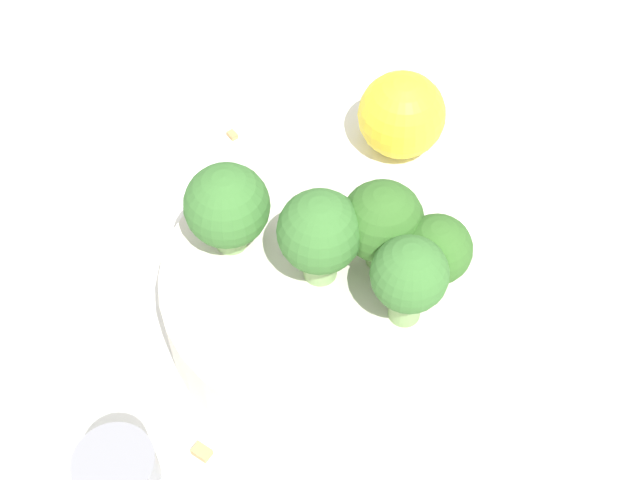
# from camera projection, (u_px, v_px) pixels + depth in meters

# --- Properties ---
(ground_plane) EXTENTS (3.00, 3.00, 0.00)m
(ground_plane) POSITION_uv_depth(u_px,v_px,m) (320.00, 315.00, 0.47)
(ground_plane) COLOR white
(bowl) EXTENTS (0.16, 0.16, 0.04)m
(bowl) POSITION_uv_depth(u_px,v_px,m) (320.00, 295.00, 0.46)
(bowl) COLOR silver
(bowl) RESTS_ON ground_plane
(broccoli_floret_0) EXTENTS (0.04, 0.04, 0.05)m
(broccoli_floret_0) POSITION_uv_depth(u_px,v_px,m) (381.00, 220.00, 0.42)
(broccoli_floret_0) COLOR #84AD66
(broccoli_floret_0) RESTS_ON bowl
(broccoli_floret_1) EXTENTS (0.04, 0.04, 0.05)m
(broccoli_floret_1) POSITION_uv_depth(u_px,v_px,m) (321.00, 235.00, 0.42)
(broccoli_floret_1) COLOR #8EB770
(broccoli_floret_1) RESTS_ON bowl
(broccoli_floret_2) EXTENTS (0.04, 0.04, 0.05)m
(broccoli_floret_2) POSITION_uv_depth(u_px,v_px,m) (409.00, 277.00, 0.40)
(broccoli_floret_2) COLOR #84AD66
(broccoli_floret_2) RESTS_ON bowl
(broccoli_floret_3) EXTENTS (0.03, 0.03, 0.04)m
(broccoli_floret_3) POSITION_uv_depth(u_px,v_px,m) (436.00, 252.00, 0.42)
(broccoli_floret_3) COLOR #7A9E5B
(broccoli_floret_3) RESTS_ON bowl
(broccoli_floret_4) EXTENTS (0.04, 0.04, 0.05)m
(broccoli_floret_4) POSITION_uv_depth(u_px,v_px,m) (227.00, 207.00, 0.43)
(broccoli_floret_4) COLOR #8EB770
(broccoli_floret_4) RESTS_ON bowl
(lemon_wedge) EXTENTS (0.05, 0.05, 0.05)m
(lemon_wedge) POSITION_uv_depth(u_px,v_px,m) (402.00, 115.00, 0.52)
(lemon_wedge) COLOR yellow
(lemon_wedge) RESTS_ON ground_plane
(almond_crumb_0) EXTENTS (0.01, 0.01, 0.01)m
(almond_crumb_0) POSITION_uv_depth(u_px,v_px,m) (232.00, 133.00, 0.55)
(almond_crumb_0) COLOR tan
(almond_crumb_0) RESTS_ON ground_plane
(almond_crumb_2) EXTENTS (0.01, 0.01, 0.01)m
(almond_crumb_2) POSITION_uv_depth(u_px,v_px,m) (201.00, 450.00, 0.42)
(almond_crumb_2) COLOR tan
(almond_crumb_2) RESTS_ON ground_plane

